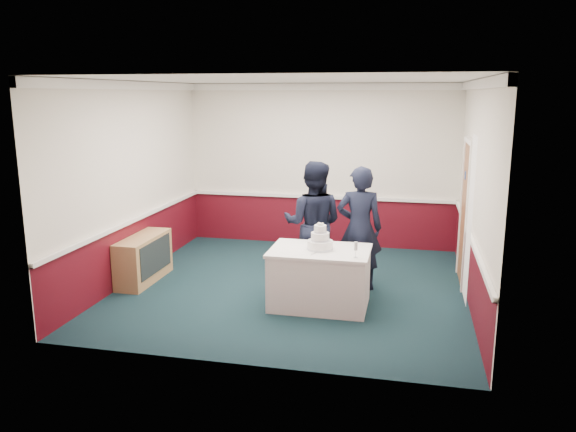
% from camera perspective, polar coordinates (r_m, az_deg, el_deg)
% --- Properties ---
extents(ground, '(5.00, 5.00, 0.00)m').
position_cam_1_polar(ground, '(8.40, 0.47, -7.22)').
color(ground, '#142A31').
rests_on(ground, ground).
extents(room_shell, '(5.00, 5.00, 3.00)m').
position_cam_1_polar(room_shell, '(8.54, 1.87, 6.65)').
color(room_shell, silver).
rests_on(room_shell, ground).
extents(sideboard, '(0.41, 1.20, 0.70)m').
position_cam_1_polar(sideboard, '(8.85, -14.44, -4.22)').
color(sideboard, '#AC7E53').
rests_on(sideboard, ground).
extents(cake_table, '(1.32, 0.92, 0.79)m').
position_cam_1_polar(cake_table, '(7.58, 3.23, -6.23)').
color(cake_table, white).
rests_on(cake_table, ground).
extents(wedding_cake, '(0.35, 0.35, 0.36)m').
position_cam_1_polar(wedding_cake, '(7.44, 3.28, -2.58)').
color(wedding_cake, white).
rests_on(wedding_cake, cake_table).
extents(cake_knife, '(0.10, 0.21, 0.00)m').
position_cam_1_polar(cake_knife, '(7.28, 2.78, -3.79)').
color(cake_knife, silver).
rests_on(cake_knife, cake_table).
extents(champagne_flute, '(0.05, 0.05, 0.21)m').
position_cam_1_polar(champagne_flute, '(7.10, 6.91, -3.15)').
color(champagne_flute, silver).
rests_on(champagne_flute, cake_table).
extents(person_man, '(0.92, 0.72, 1.86)m').
position_cam_1_polar(person_man, '(8.29, 2.56, -0.80)').
color(person_man, black).
rests_on(person_man, ground).
extents(person_woman, '(0.71, 0.51, 1.81)m').
position_cam_1_polar(person_woman, '(8.17, 7.27, -1.25)').
color(person_woman, black).
rests_on(person_woman, ground).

